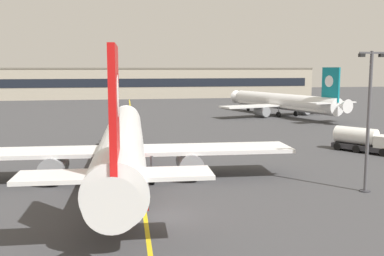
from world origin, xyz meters
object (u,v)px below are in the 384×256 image
at_px(airliner_background, 283,102).
at_px(safety_cone_by_nose_gear, 124,147).
at_px(service_truck_fuel_white, 363,140).
at_px(apron_lamp_post, 369,119).
at_px(airliner_foreground, 123,144).

bearing_deg(airliner_background, safety_cone_by_nose_gear, -135.72).
height_order(airliner_background, service_truck_fuel_white, airliner_background).
distance_m(airliner_background, apron_lamp_post, 60.80).
bearing_deg(airliner_foreground, service_truck_fuel_white, 16.67).
height_order(airliner_background, apron_lamp_post, apron_lamp_post).
relative_size(service_truck_fuel_white, safety_cone_by_nose_gear, 13.91).
xyz_separation_m(apron_lamp_post, safety_cone_by_nose_gear, (-19.24, 24.06, -5.91)).
xyz_separation_m(service_truck_fuel_white, safety_cone_by_nose_gear, (-29.11, 7.42, -1.23)).
bearing_deg(airliner_foreground, apron_lamp_post, -21.13).
xyz_separation_m(airliner_foreground, service_truck_fuel_white, (29.83, 8.93, -1.88)).
relative_size(airliner_background, service_truck_fuel_white, 4.79).
bearing_deg(airliner_foreground, safety_cone_by_nose_gear, 87.50).
distance_m(airliner_foreground, service_truck_fuel_white, 31.19).
distance_m(service_truck_fuel_white, safety_cone_by_nose_gear, 30.07).
height_order(apron_lamp_post, service_truck_fuel_white, apron_lamp_post).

